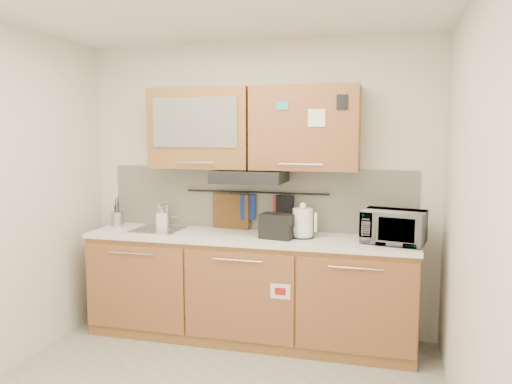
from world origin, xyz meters
The scene contains 18 objects.
wall_back centered at (0.00, 1.50, 1.30)m, with size 3.20×3.20×0.00m, color silver.
wall_right centered at (1.60, 0.00, 1.30)m, with size 3.00×3.00×0.00m, color silver.
base_cabinet centered at (0.00, 1.19, 0.41)m, with size 2.80×0.64×0.88m.
countertop centered at (0.00, 1.19, 0.90)m, with size 2.82×0.62×0.04m, color white.
backsplash centered at (0.00, 1.49, 1.20)m, with size 2.80×0.02×0.56m, color silver.
upper_cabinets centered at (0.00, 1.32, 1.83)m, with size 1.82×0.37×0.70m.
range_hood centered at (0.00, 1.25, 1.42)m, with size 0.60×0.46×0.10m, color black.
sink centered at (-0.85, 1.21, 0.92)m, with size 0.42×0.40×0.26m.
utensil_rail centered at (0.00, 1.45, 1.26)m, with size 0.02×0.02×1.30m, color black.
utensil_crock centered at (-1.30, 1.28, 0.99)m, with size 0.12×0.12×0.28m.
kettle centered at (0.47, 1.21, 1.04)m, with size 0.21×0.19×0.30m.
toaster centered at (0.27, 1.12, 1.03)m, with size 0.30×0.21×0.21m.
microwave centered at (1.20, 1.18, 1.05)m, with size 0.48×0.32×0.26m, color #999999.
soap_bottle centered at (-0.86, 1.30, 1.03)m, with size 0.10×0.10×0.21m, color #999999.
cutting_board centered at (-0.23, 1.44, 1.02)m, with size 0.35×0.03×0.43m, color brown.
oven_mitt centered at (-0.07, 1.44, 1.13)m, with size 0.14×0.03×0.23m, color navy.
dark_pouch centered at (0.27, 1.44, 1.12)m, with size 0.15×0.04×0.24m, color black.
pot_holder centered at (0.23, 1.44, 1.16)m, with size 0.12×0.02×0.15m, color red.
Camera 1 is at (1.13, -2.86, 1.79)m, focal length 35.00 mm.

